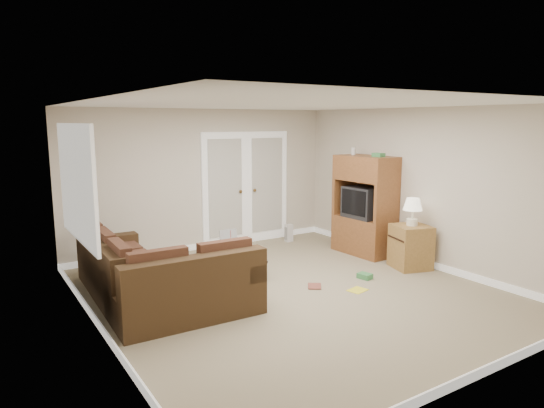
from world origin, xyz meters
TOP-DOWN VIEW (x-y plane):
  - floor at (0.00, 0.00)m, footprint 5.50×5.50m
  - ceiling at (0.00, 0.00)m, footprint 5.00×5.50m
  - wall_left at (-2.50, 0.00)m, footprint 0.02×5.50m
  - wall_right at (2.50, 0.00)m, footprint 0.02×5.50m
  - wall_back at (0.00, 2.75)m, footprint 5.00×0.02m
  - wall_front at (0.00, -2.75)m, footprint 5.00×0.02m
  - baseboards at (0.00, 0.00)m, footprint 5.00×5.50m
  - french_doors at (0.85, 2.71)m, footprint 1.80×0.05m
  - window_left at (-2.46, 1.00)m, footprint 0.05×1.92m
  - sectional_sofa at (-1.74, 0.63)m, footprint 1.77×2.66m
  - coffee_table at (-0.25, 1.15)m, footprint 0.57×1.04m
  - tv_armoire at (2.20, 0.95)m, footprint 0.63×1.09m
  - side_cabinet at (2.20, -0.10)m, footprint 0.66×0.66m
  - space_heater at (1.57, 2.34)m, footprint 0.13×0.11m
  - floor_magazine at (0.80, -0.43)m, footprint 0.30×0.26m
  - floor_greenbox at (1.23, -0.11)m, footprint 0.19×0.22m
  - floor_book at (0.31, 0.06)m, footprint 0.29×0.31m

SIDE VIEW (x-z plane):
  - floor at x=0.00m, z-range 0.00..0.00m
  - floor_magazine at x=0.80m, z-range 0.00..0.01m
  - floor_book at x=0.31m, z-range 0.00..0.02m
  - floor_greenbox at x=1.23m, z-range 0.00..0.08m
  - baseboards at x=0.00m, z-range 0.00..0.10m
  - space_heater at x=1.57m, z-range 0.00..0.33m
  - coffee_table at x=-0.25m, z-range -0.12..0.57m
  - sectional_sofa at x=-1.74m, z-range -0.09..0.72m
  - side_cabinet at x=2.20m, z-range -0.16..0.96m
  - tv_armoire at x=2.20m, z-range -0.05..1.78m
  - french_doors at x=0.85m, z-range -0.03..2.10m
  - wall_left at x=-2.50m, z-range 0.00..2.50m
  - wall_right at x=2.50m, z-range 0.00..2.50m
  - wall_back at x=0.00m, z-range 0.00..2.50m
  - wall_front at x=0.00m, z-range 0.00..2.50m
  - window_left at x=-2.46m, z-range 0.84..2.26m
  - ceiling at x=0.00m, z-range 2.49..2.51m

